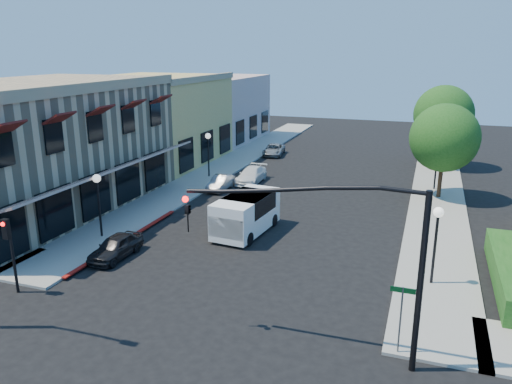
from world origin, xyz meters
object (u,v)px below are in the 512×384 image
(signal_mast_arm, at_px, (351,243))
(lamppost_right_far, at_px, (438,153))
(parked_car_c, at_px, (251,175))
(lamppost_right_near, at_px, (437,226))
(secondary_signal, at_px, (9,242))
(street_tree_b, at_px, (444,115))
(parked_car_a, at_px, (116,247))
(street_tree_a, at_px, (444,138))
(street_name_sign, at_px, (401,310))
(white_van, at_px, (246,212))
(parked_car_b, at_px, (221,183))
(parked_car_d, at_px, (274,150))
(lamppost_left_far, at_px, (208,144))
(lamppost_left_near, at_px, (98,190))

(signal_mast_arm, bearing_deg, lamppost_right_far, 83.30)
(lamppost_right_far, bearing_deg, parked_car_c, -170.23)
(lamppost_right_near, bearing_deg, secondary_signal, -158.22)
(street_tree_b, bearing_deg, parked_car_a, -119.98)
(street_tree_a, height_order, secondary_signal, street_tree_a)
(street_name_sign, distance_m, white_van, 12.72)
(parked_car_b, bearing_deg, parked_car_a, -91.11)
(white_van, relative_size, parked_car_b, 1.57)
(parked_car_c, xyz_separation_m, parked_car_d, (-1.40, 10.29, -0.05))
(lamppost_right_far, height_order, parked_car_a, lamppost_right_far)
(street_name_sign, height_order, lamppost_left_far, lamppost_left_far)
(lamppost_left_far, relative_size, parked_car_a, 1.07)
(lamppost_right_near, distance_m, lamppost_right_far, 16.00)
(street_tree_b, relative_size, lamppost_right_far, 1.97)
(street_name_sign, bearing_deg, parked_car_b, 129.20)
(lamppost_left_far, relative_size, parked_car_b, 1.12)
(parked_car_b, distance_m, parked_car_c, 3.05)
(white_van, bearing_deg, parked_car_b, 122.15)
(lamppost_right_far, relative_size, parked_car_c, 0.90)
(secondary_signal, bearing_deg, parked_car_a, 68.60)
(secondary_signal, height_order, lamppost_right_near, lamppost_right_near)
(secondary_signal, height_order, lamppost_left_near, lamppost_left_near)
(lamppost_right_far, distance_m, white_van, 16.15)
(lamppost_left_far, distance_m, parked_car_c, 4.29)
(street_tree_a, bearing_deg, parked_car_c, -178.78)
(signal_mast_arm, bearing_deg, street_tree_b, 84.49)
(signal_mast_arm, height_order, parked_car_c, signal_mast_arm)
(lamppost_right_far, xyz_separation_m, white_van, (-9.87, -12.69, -1.50))
(lamppost_left_near, xyz_separation_m, parked_car_a, (2.30, -2.00, -2.17))
(street_tree_b, xyz_separation_m, signal_mast_arm, (-2.94, -30.50, -0.46))
(lamppost_right_far, bearing_deg, white_van, -127.86)
(parked_car_b, bearing_deg, lamppost_left_near, -102.92)
(street_tree_a, relative_size, secondary_signal, 1.95)
(lamppost_right_far, bearing_deg, secondary_signal, -126.14)
(lamppost_left_far, distance_m, lamppost_right_far, 17.12)
(secondary_signal, relative_size, white_van, 0.67)
(parked_car_c, bearing_deg, street_name_sign, -58.69)
(street_tree_a, relative_size, parked_car_a, 1.95)
(lamppost_left_near, height_order, parked_car_a, lamppost_left_near)
(lamppost_right_near, bearing_deg, street_tree_b, 89.28)
(lamppost_right_far, distance_m, parked_car_a, 23.34)
(parked_car_a, relative_size, parked_car_c, 0.84)
(signal_mast_arm, relative_size, lamppost_left_far, 2.24)
(lamppost_right_near, distance_m, parked_car_c, 19.22)
(lamppost_right_near, xyz_separation_m, parked_car_d, (-14.70, 24.00, -2.21))
(parked_car_c, distance_m, parked_car_d, 10.39)
(street_tree_a, relative_size, street_name_sign, 2.59)
(parked_car_c, relative_size, parked_car_d, 1.04)
(signal_mast_arm, height_order, lamppost_left_near, signal_mast_arm)
(signal_mast_arm, distance_m, parked_car_a, 13.34)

